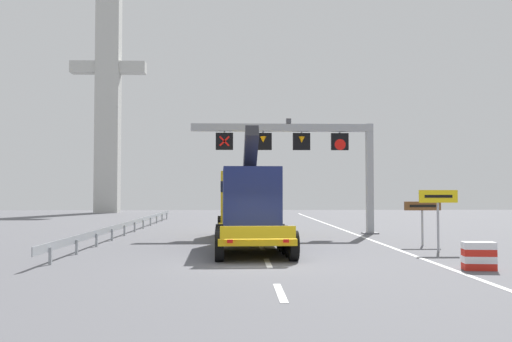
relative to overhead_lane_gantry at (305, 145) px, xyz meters
The scene contains 10 objects.
ground 14.50m from the overhead_lane_gantry, 104.03° to the right, with size 112.00×112.00×0.00m, color #5B5B60.
lane_markings 11.13m from the overhead_lane_gantry, 107.44° to the left, with size 0.20×59.44×0.01m.
edge_line_right 6.16m from the overhead_lane_gantry, 20.30° to the right, with size 0.20×63.00×0.01m, color silver.
overhead_lane_gantry is the anchor object (origin of this frame).
heavy_haul_truck_yellow 7.28m from the overhead_lane_gantry, 123.30° to the right, with size 3.41×14.13×5.30m.
exit_sign_yellow 11.23m from the overhead_lane_gantry, 65.28° to the right, with size 1.65×0.15×2.59m.
tourist_info_sign_brown 9.36m from the overhead_lane_gantry, 57.07° to the right, with size 1.74×0.15×2.06m.
crash_barrier_striped 16.48m from the overhead_lane_gantry, 76.17° to the right, with size 1.05×0.62×0.90m.
guardrail_left 11.73m from the overhead_lane_gantry, 169.00° to the left, with size 0.13×34.26×0.76m.
bridge_pylon_distant 40.44m from the overhead_lane_gantry, 120.07° to the left, with size 9.00×2.00×28.28m.
Camera 1 is at (-0.71, -19.84, 2.52)m, focal length 38.83 mm.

